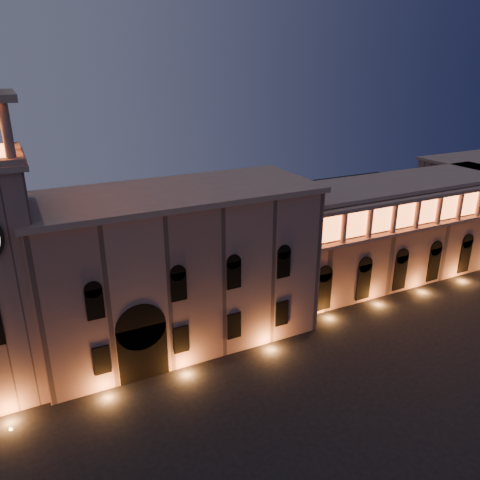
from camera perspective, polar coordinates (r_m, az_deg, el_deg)
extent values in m
plane|color=black|center=(41.68, 7.14, -25.41)|extent=(160.00, 160.00, 0.00)
cube|color=#8D685C|center=(52.48, -7.59, -3.57)|extent=(30.00, 12.00, 17.00)
cube|color=gray|center=(49.54, -8.07, 5.75)|extent=(30.80, 12.80, 0.60)
cube|color=black|center=(49.14, -11.91, -13.02)|extent=(5.00, 1.40, 6.00)
cylinder|color=black|center=(47.56, -12.18, -10.01)|extent=(5.00, 1.40, 5.00)
cube|color=orange|center=(49.09, -11.83, -13.34)|extent=(4.20, 0.20, 5.00)
cylinder|color=gray|center=(40.99, -26.56, 11.83)|extent=(0.76, 0.76, 4.20)
cylinder|color=gray|center=(48.55, -26.79, 12.87)|extent=(0.76, 0.76, 4.20)
cylinder|color=gray|center=(44.77, -26.68, 12.40)|extent=(0.76, 0.76, 4.20)
cube|color=#876256|center=(71.96, 18.32, 1.06)|extent=(40.00, 10.00, 14.00)
cube|color=gray|center=(69.98, 18.99, 6.66)|extent=(40.60, 10.60, 0.50)
cube|color=gray|center=(67.72, 21.74, 1.47)|extent=(40.00, 1.20, 0.40)
cube|color=gray|center=(66.53, 22.23, 4.97)|extent=(40.00, 1.40, 0.50)
cube|color=orange|center=(67.42, 21.65, 3.38)|extent=(38.00, 0.15, 3.60)
cylinder|color=gray|center=(55.33, 9.32, 0.99)|extent=(0.70, 0.70, 4.00)
cylinder|color=gray|center=(57.67, 12.56, 1.58)|extent=(0.70, 0.70, 4.00)
cylinder|color=gray|center=(60.17, 15.55, 2.11)|extent=(0.70, 0.70, 4.00)
cylinder|color=gray|center=(62.84, 18.29, 2.60)|extent=(0.70, 0.70, 4.00)
cylinder|color=gray|center=(65.63, 20.81, 3.04)|extent=(0.70, 0.70, 4.00)
cylinder|color=gray|center=(68.55, 23.11, 3.44)|extent=(0.70, 0.70, 4.00)
cylinder|color=gray|center=(71.57, 25.23, 3.80)|extent=(0.70, 0.70, 4.00)
cylinder|color=gray|center=(74.69, 27.18, 4.13)|extent=(0.70, 0.70, 4.00)
cube|color=#876256|center=(94.89, 27.18, 4.44)|extent=(20.00, 12.00, 14.00)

